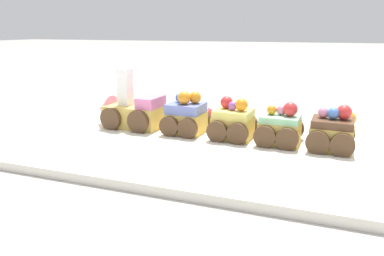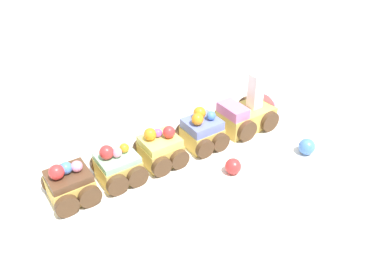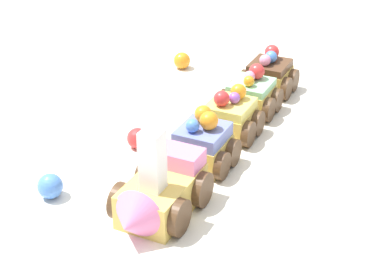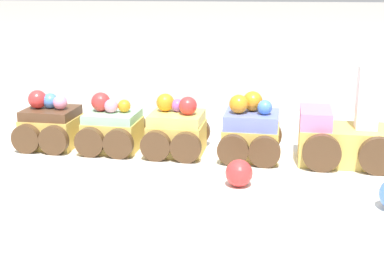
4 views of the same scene
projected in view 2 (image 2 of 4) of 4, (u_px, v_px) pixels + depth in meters
The scene contains 9 objects.
ground_plane at pixel (178, 154), 0.65m from camera, with size 10.00×10.00×0.00m, color gray.
display_board at pixel (178, 151), 0.65m from camera, with size 0.80×0.41×0.01m, color white.
cake_train_locomotive at pixel (251, 113), 0.69m from camera, with size 0.13×0.08×0.10m.
cake_car_blueberry at pixel (202, 132), 0.64m from camera, with size 0.07×0.07×0.07m.
cake_car_lemon at pixel (160, 149), 0.60m from camera, with size 0.07×0.07×0.07m.
cake_car_mint at pixel (118, 166), 0.57m from camera, with size 0.07×0.07×0.06m.
cake_car_chocolate at pixel (70, 185), 0.53m from camera, with size 0.07×0.07×0.07m.
gumball_red at pixel (233, 166), 0.58m from camera, with size 0.03×0.03×0.03m, color red.
gumball_blue at pixel (307, 147), 0.62m from camera, with size 0.03×0.03×0.03m, color #4C84E0.
Camera 2 is at (-0.29, -0.43, 0.39)m, focal length 35.00 mm.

